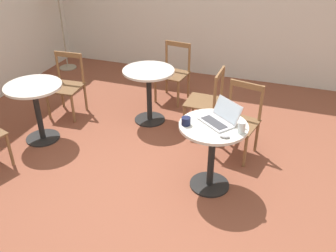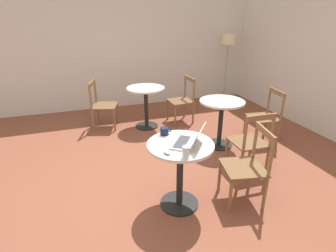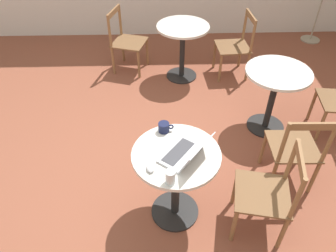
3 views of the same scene
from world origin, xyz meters
name	(u,v)px [view 1 (image 1 of 3)]	position (x,y,z in m)	size (l,w,h in m)	color
ground_plane	(166,187)	(0.00, 0.00, 0.00)	(16.00, 16.00, 0.00)	brown
cafe_table_near	(212,142)	(0.19, -0.43, 0.55)	(0.69, 0.69, 0.75)	black
cafe_table_mid	(149,84)	(1.31, 0.71, 0.55)	(0.69, 0.69, 0.75)	black
cafe_table_far	(36,100)	(0.39, 1.84, 0.55)	(0.69, 0.69, 0.75)	black
chair_near_right	(239,121)	(0.92, -0.58, 0.43)	(0.51, 0.51, 0.87)	brown
chair_mid_right	(173,73)	(2.07, 0.62, 0.43)	(0.48, 0.48, 0.87)	brown
chair_mid_front	(207,102)	(1.29, -0.09, 0.43)	(0.44, 0.44, 0.87)	brown
chair_far_right	(67,85)	(1.13, 1.89, 0.43)	(0.46, 0.46, 0.87)	brown
laptop	(219,118)	(0.26, -0.47, 0.80)	(0.44, 0.45, 0.20)	#B7B7BC
mouse	(225,136)	(0.00, -0.58, 0.77)	(0.06, 0.10, 0.03)	#B7B7BC
mug	(186,121)	(0.11, -0.17, 0.79)	(0.13, 0.09, 0.08)	#141938
drinking_glass	(241,127)	(0.14, -0.70, 0.81)	(0.07, 0.07, 0.11)	silver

